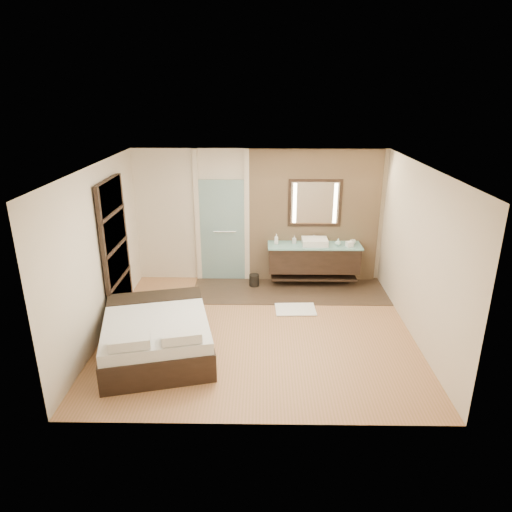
{
  "coord_description": "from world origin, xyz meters",
  "views": [
    {
      "loc": [
        0.07,
        -6.67,
        3.76
      ],
      "look_at": [
        -0.04,
        0.6,
        1.1
      ],
      "focal_mm": 32.0,
      "sensor_mm": 36.0,
      "label": 1
    }
  ],
  "objects_px": {
    "waste_bin": "(254,280)",
    "vanity": "(314,258)",
    "bed": "(157,334)",
    "mirror_unit": "(315,203)"
  },
  "relations": [
    {
      "from": "vanity",
      "to": "bed",
      "type": "bearing_deg",
      "value": -135.09
    },
    {
      "from": "bed",
      "to": "vanity",
      "type": "bearing_deg",
      "value": 31.42
    },
    {
      "from": "vanity",
      "to": "waste_bin",
      "type": "height_order",
      "value": "vanity"
    },
    {
      "from": "mirror_unit",
      "to": "bed",
      "type": "relative_size",
      "value": 0.48
    },
    {
      "from": "waste_bin",
      "to": "vanity",
      "type": "bearing_deg",
      "value": 4.72
    },
    {
      "from": "waste_bin",
      "to": "mirror_unit",
      "type": "bearing_deg",
      "value": 15.71
    },
    {
      "from": "bed",
      "to": "waste_bin",
      "type": "distance_m",
      "value": 2.88
    },
    {
      "from": "mirror_unit",
      "to": "vanity",
      "type": "bearing_deg",
      "value": -90.0
    },
    {
      "from": "vanity",
      "to": "bed",
      "type": "xyz_separation_m",
      "value": [
        -2.61,
        -2.6,
        -0.27
      ]
    },
    {
      "from": "vanity",
      "to": "mirror_unit",
      "type": "bearing_deg",
      "value": 90.0
    }
  ]
}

